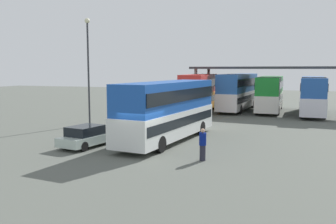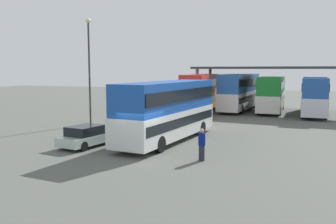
{
  "view_description": "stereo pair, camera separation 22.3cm",
  "coord_description": "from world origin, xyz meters",
  "views": [
    {
      "loc": [
        7.97,
        -18.82,
        4.9
      ],
      "look_at": [
        -0.06,
        4.45,
        2.0
      ],
      "focal_mm": 39.02,
      "sensor_mm": 36.0,
      "label": 1
    },
    {
      "loc": [
        8.18,
        -18.74,
        4.9
      ],
      "look_at": [
        -0.06,
        4.45,
        2.0
      ],
      "focal_mm": 39.02,
      "sensor_mm": 36.0,
      "label": 2
    }
  ],
  "objects": [
    {
      "name": "lamppost_tall",
      "position": [
        -9.06,
        9.22,
        5.7
      ],
      "size": [
        0.44,
        0.44,
        9.26
      ],
      "color": "#33353A",
      "rests_on": "ground_plane"
    },
    {
      "name": "double_decker_end_of_row",
      "position": [
        9.95,
        23.46,
        2.22
      ],
      "size": [
        2.81,
        11.56,
        4.03
      ],
      "rotation": [
        0.0,
        0.0,
        1.54
      ],
      "color": "silver",
      "rests_on": "ground_plane"
    },
    {
      "name": "pedestrian_waiting",
      "position": [
        3.47,
        -0.07,
        0.88
      ],
      "size": [
        0.38,
        0.38,
        1.75
      ],
      "rotation": [
        0.0,
        0.0,
        2.15
      ],
      "color": "#262633",
      "rests_on": "ground_plane"
    },
    {
      "name": "double_decker_main",
      "position": [
        -0.05,
        4.46,
        2.23
      ],
      "size": [
        3.84,
        11.06,
        4.06
      ],
      "rotation": [
        0.0,
        0.0,
        1.45
      ],
      "color": "silver",
      "rests_on": "ground_plane"
    },
    {
      "name": "double_decker_near_canopy",
      "position": [
        -2.14,
        21.34,
        2.36
      ],
      "size": [
        2.89,
        10.24,
        4.31
      ],
      "rotation": [
        0.0,
        0.0,
        1.61
      ],
      "color": "orange",
      "rests_on": "ground_plane"
    },
    {
      "name": "parked_hatchback",
      "position": [
        -4.32,
        1.02,
        0.67
      ],
      "size": [
        2.41,
        4.18,
        1.35
      ],
      "rotation": [
        0.0,
        0.0,
        1.39
      ],
      "color": "#B1C3B9",
      "rests_on": "ground_plane"
    },
    {
      "name": "double_decker_mid_row",
      "position": [
        1.73,
        24.88,
        2.37
      ],
      "size": [
        3.45,
        11.33,
        4.32
      ],
      "rotation": [
        0.0,
        0.0,
        1.48
      ],
      "color": "silver",
      "rests_on": "ground_plane"
    },
    {
      "name": "ground_plane",
      "position": [
        0.0,
        0.0,
        0.0
      ],
      "size": [
        140.0,
        140.0,
        0.0
      ],
      "primitive_type": "plane",
      "color": "#53574F"
    },
    {
      "name": "depot_canopy",
      "position": [
        6.86,
        23.17,
        4.83
      ],
      "size": [
        20.61,
        7.94,
        5.17
      ],
      "rotation": [
        0.0,
        0.0,
        -0.12
      ],
      "color": "#33353A",
      "rests_on": "ground_plane"
    },
    {
      "name": "double_decker_far_right",
      "position": [
        5.41,
        24.76,
        2.22
      ],
      "size": [
        2.58,
        10.6,
        4.03
      ],
      "rotation": [
        0.0,
        0.0,
        1.56
      ],
      "color": "silver",
      "rests_on": "ground_plane"
    }
  ]
}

